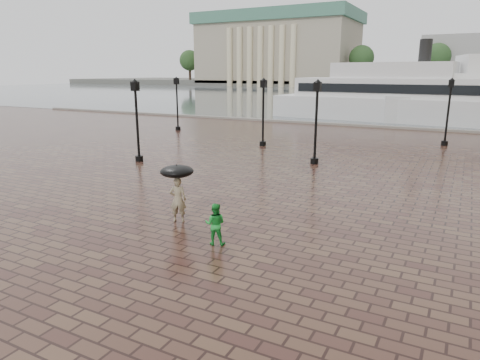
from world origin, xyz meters
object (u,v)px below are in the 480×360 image
object	(u,v)px
street_lamps	(266,112)
ferry_near	(391,97)
adult_pedestrian	(178,200)
child_pedestrian	(215,224)

from	to	relation	value
street_lamps	ferry_near	bearing A→B (deg)	77.87
adult_pedestrian	child_pedestrian	bearing A→B (deg)	128.42
adult_pedestrian	ferry_near	xyz separation A→B (m)	(0.96, 35.95, 1.64)
child_pedestrian	ferry_near	distance (m)	37.11
street_lamps	adult_pedestrian	xyz separation A→B (m)	(3.57, -14.85, -1.56)
adult_pedestrian	child_pedestrian	xyz separation A→B (m)	(2.11, -1.09, -0.15)
street_lamps	ferry_near	size ratio (longest dim) A/B	0.86
child_pedestrian	ferry_near	bearing A→B (deg)	-107.14
adult_pedestrian	ferry_near	world-z (taller)	ferry_near
street_lamps	child_pedestrian	size ratio (longest dim) A/B	17.23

